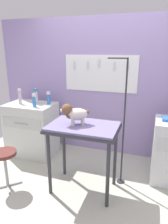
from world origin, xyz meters
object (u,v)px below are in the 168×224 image
object	(u,v)px
stool	(5,159)
grooming_table	(83,134)
dog	(74,113)
spray_bottle_tall	(49,99)
grooming_arm	(123,129)
counter_left	(32,129)

from	to	relation	value
stool	grooming_table	bearing A→B (deg)	16.46
dog	spray_bottle_tall	distance (m)	1.07
grooming_arm	dog	bearing A→B (deg)	-150.65
dog	stool	distance (m)	1.11
stool	spray_bottle_tall	distance (m)	1.20
grooming_table	grooming_arm	xyz separation A→B (m)	(0.44, 0.30, 0.00)
counter_left	spray_bottle_tall	world-z (taller)	spray_bottle_tall
stool	spray_bottle_tall	world-z (taller)	spray_bottle_tall
dog	spray_bottle_tall	world-z (taller)	dog
grooming_table	stool	size ratio (longest dim) A/B	1.73
grooming_arm	stool	world-z (taller)	grooming_arm
grooming_table	spray_bottle_tall	world-z (taller)	spray_bottle_tall
grooming_arm	counter_left	size ratio (longest dim) A/B	1.87
grooming_arm	stool	size ratio (longest dim) A/B	3.26
grooming_arm	grooming_table	bearing A→B (deg)	-145.41
counter_left	stool	bearing A→B (deg)	-78.74
dog	stool	bearing A→B (deg)	-161.97
counter_left	grooming_arm	bearing A→B (deg)	-12.43
grooming_table	spray_bottle_tall	size ratio (longest dim) A/B	4.23
stool	spray_bottle_tall	size ratio (longest dim) A/B	2.44
counter_left	dog	bearing A→B (deg)	-32.17
grooming_table	counter_left	size ratio (longest dim) A/B	1.00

